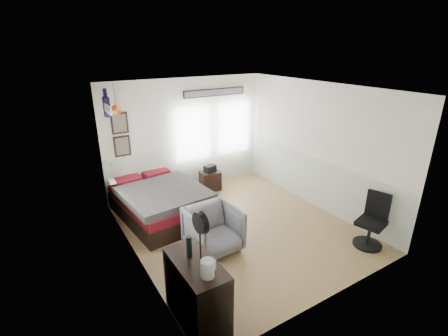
{
  "coord_description": "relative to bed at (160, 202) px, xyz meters",
  "views": [
    {
      "loc": [
        -3.16,
        -4.6,
        3.4
      ],
      "look_at": [
        -0.1,
        0.4,
        1.15
      ],
      "focal_mm": 26.0,
      "sensor_mm": 36.0,
      "label": 1
    }
  ],
  "objects": [
    {
      "name": "nightstand",
      "position": [
        1.55,
        0.64,
        -0.1
      ],
      "size": [
        0.5,
        0.41,
        0.47
      ],
      "primitive_type": "cube",
      "rotation": [
        0.0,
        0.0,
        -0.09
      ],
      "color": "black",
      "rests_on": "ground_plane"
    },
    {
      "name": "task_chair",
      "position": [
        2.83,
        -2.94,
        0.08
      ],
      "size": [
        0.54,
        0.54,
        1.0
      ],
      "rotation": [
        0.0,
        0.0,
        0.25
      ],
      "color": "black",
      "rests_on": "ground_plane"
    },
    {
      "name": "bed",
      "position": [
        0.0,
        0.0,
        0.0
      ],
      "size": [
        1.68,
        2.24,
        0.67
      ],
      "rotation": [
        0.0,
        0.0,
        0.1
      ],
      "color": "black",
      "rests_on": "ground_plane"
    },
    {
      "name": "dresser",
      "position": [
        -0.6,
        -2.85,
        0.12
      ],
      "size": [
        0.48,
        1.0,
        0.9
      ],
      "primitive_type": "cube",
      "color": "black",
      "rests_on": "ground_plane"
    },
    {
      "name": "ground_plane",
      "position": [
        1.14,
        -1.24,
        -0.33
      ],
      "size": [
        4.0,
        4.5,
        0.01
      ],
      "primitive_type": "cube",
      "color": "olive"
    },
    {
      "name": "wall_decor",
      "position": [
        0.04,
        0.72,
        1.77
      ],
      "size": [
        3.55,
        1.32,
        1.44
      ],
      "color": "black",
      "rests_on": "room_shell"
    },
    {
      "name": "room_shell",
      "position": [
        1.06,
        -1.05,
        1.28
      ],
      "size": [
        4.02,
        4.52,
        2.71
      ],
      "color": "beige",
      "rests_on": "ground_plane"
    },
    {
      "name": "stand_fan",
      "position": [
        -0.54,
        -2.88,
        1.11
      ],
      "size": [
        0.09,
        0.29,
        0.7
      ],
      "rotation": [
        0.0,
        0.0,
        0.07
      ],
      "color": "black",
      "rests_on": "dresser"
    },
    {
      "name": "bottle",
      "position": [
        -0.61,
        -2.71,
        0.72
      ],
      "size": [
        0.07,
        0.07,
        0.29
      ],
      "primitive_type": "cylinder",
      "color": "black",
      "rests_on": "dresser"
    },
    {
      "name": "kettle",
      "position": [
        -0.59,
        -3.15,
        0.68
      ],
      "size": [
        0.19,
        0.16,
        0.21
      ],
      "rotation": [
        0.0,
        0.0,
        0.25
      ],
      "color": "silver",
      "rests_on": "dresser"
    },
    {
      "name": "black_bag",
      "position": [
        1.55,
        0.64,
        0.22
      ],
      "size": [
        0.31,
        0.24,
        0.16
      ],
      "primitive_type": "cube",
      "rotation": [
        0.0,
        0.0,
        0.21
      ],
      "color": "black",
      "rests_on": "nightstand"
    },
    {
      "name": "armchair",
      "position": [
        0.36,
        -1.6,
        0.06
      ],
      "size": [
        0.86,
        0.88,
        0.78
      ],
      "primitive_type": "imported",
      "rotation": [
        0.0,
        0.0,
        0.02
      ],
      "color": "slate",
      "rests_on": "ground_plane"
    }
  ]
}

